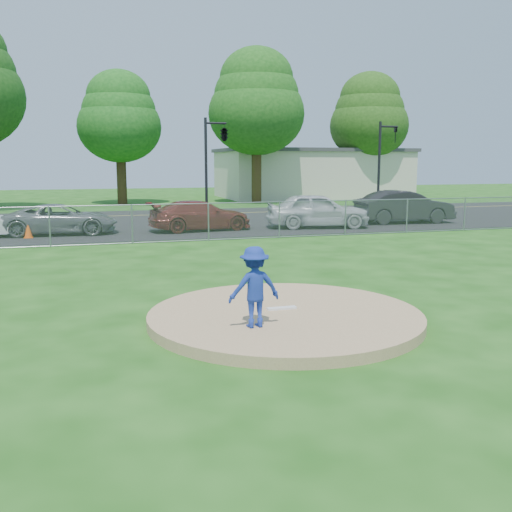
{
  "coord_description": "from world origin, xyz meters",
  "views": [
    {
      "loc": [
        -3.67,
        -10.3,
        3.12
      ],
      "look_at": [
        0.0,
        2.0,
        1.0
      ],
      "focal_mm": 40.0,
      "sensor_mm": 36.0,
      "label": 1
    }
  ],
  "objects": [
    {
      "name": "parking_lot",
      "position": [
        0.0,
        16.5,
        0.01
      ],
      "size": [
        50.0,
        8.0,
        0.01
      ],
      "primitive_type": "cube",
      "color": "black",
      "rests_on": "ground"
    },
    {
      "name": "chain_link_fence",
      "position": [
        0.0,
        12.0,
        0.75
      ],
      "size": [
        40.0,
        0.06,
        1.5
      ],
      "primitive_type": "cube",
      "color": "gray",
      "rests_on": "ground"
    },
    {
      "name": "pitcher",
      "position": [
        -0.87,
        -0.81,
        0.93
      ],
      "size": [
        0.97,
        0.59,
        1.45
      ],
      "primitive_type": "imported",
      "rotation": [
        0.0,
        0.0,
        3.19
      ],
      "color": "navy",
      "rests_on": "pitchers_mound"
    },
    {
      "name": "parked_car_gray",
      "position": [
        -4.73,
        15.85,
        0.67
      ],
      "size": [
        4.87,
        2.52,
        1.31
      ],
      "primitive_type": "imported",
      "rotation": [
        0.0,
        0.0,
        1.5
      ],
      "color": "slate",
      "rests_on": "parking_lot"
    },
    {
      "name": "tree_far_right",
      "position": [
        20.0,
        35.0,
        7.06
      ],
      "size": [
        6.72,
        6.72,
        10.74
      ],
      "color": "#3A2115",
      "rests_on": "ground"
    },
    {
      "name": "tree_center",
      "position": [
        -1.0,
        34.0,
        6.47
      ],
      "size": [
        6.16,
        6.16,
        9.84
      ],
      "color": "#352413",
      "rests_on": "ground"
    },
    {
      "name": "traffic_cone",
      "position": [
        -6.02,
        14.89,
        0.34
      ],
      "size": [
        0.34,
        0.34,
        0.65
      ],
      "primitive_type": "cone",
      "color": "#FF5B0D",
      "rests_on": "parking_lot"
    },
    {
      "name": "traffic_signal_center",
      "position": [
        3.97,
        22.0,
        4.61
      ],
      "size": [
        1.42,
        2.48,
        5.6
      ],
      "color": "black",
      "rests_on": "ground"
    },
    {
      "name": "pitchers_mound",
      "position": [
        0.0,
        0.0,
        0.1
      ],
      "size": [
        5.4,
        5.4,
        0.2
      ],
      "primitive_type": "cylinder",
      "color": "tan",
      "rests_on": "ground"
    },
    {
      "name": "tree_right",
      "position": [
        9.0,
        32.0,
        7.65
      ],
      "size": [
        7.28,
        7.28,
        11.63
      ],
      "color": "#3A2915",
      "rests_on": "ground"
    },
    {
      "name": "ground",
      "position": [
        0.0,
        10.0,
        0.0
      ],
      "size": [
        120.0,
        120.0,
        0.0
      ],
      "primitive_type": "plane",
      "color": "#164A10",
      "rests_on": "ground"
    },
    {
      "name": "traffic_signal_right",
      "position": [
        14.24,
        22.0,
        3.36
      ],
      "size": [
        1.28,
        0.2,
        5.6
      ],
      "color": "black",
      "rests_on": "ground"
    },
    {
      "name": "commercial_building",
      "position": [
        16.0,
        38.0,
        2.16
      ],
      "size": [
        16.4,
        9.4,
        4.3
      ],
      "color": "beige",
      "rests_on": "ground"
    },
    {
      "name": "street",
      "position": [
        0.0,
        24.0,
        0.0
      ],
      "size": [
        60.0,
        7.0,
        0.01
      ],
      "primitive_type": "cube",
      "color": "black",
      "rests_on": "ground"
    },
    {
      "name": "pitching_rubber",
      "position": [
        0.0,
        0.2,
        0.22
      ],
      "size": [
        0.6,
        0.15,
        0.04
      ],
      "primitive_type": "cube",
      "color": "white",
      "rests_on": "pitchers_mound"
    },
    {
      "name": "parked_car_pearl",
      "position": [
        6.98,
        15.03,
        0.84
      ],
      "size": [
        5.17,
        2.86,
        1.66
      ],
      "primitive_type": "imported",
      "rotation": [
        0.0,
        0.0,
        1.38
      ],
      "color": "silver",
      "rests_on": "parking_lot"
    },
    {
      "name": "parked_car_darkred",
      "position": [
        1.35,
        15.5,
        0.7
      ],
      "size": [
        4.94,
        2.53,
        1.37
      ],
      "primitive_type": "imported",
      "rotation": [
        0.0,
        0.0,
        1.7
      ],
      "color": "maroon",
      "rests_on": "parking_lot"
    },
    {
      "name": "parked_car_charcoal",
      "position": [
        12.11,
        15.75,
        0.84
      ],
      "size": [
        5.14,
        2.04,
        1.67
      ],
      "primitive_type": "imported",
      "rotation": [
        0.0,
        0.0,
        1.52
      ],
      "color": "#232325",
      "rests_on": "parking_lot"
    }
  ]
}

